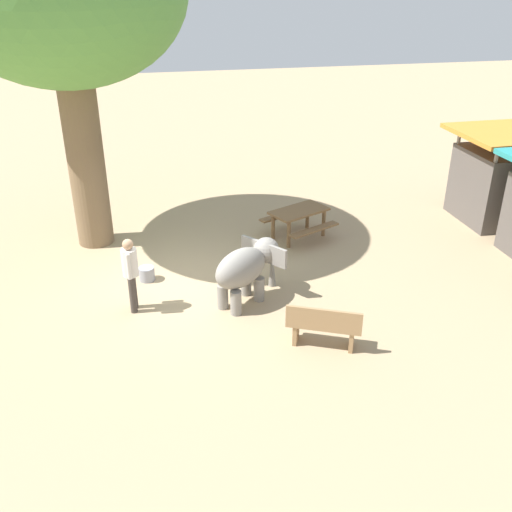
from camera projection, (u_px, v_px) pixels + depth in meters
The scene contains 7 objects.
ground_plane at pixel (184, 283), 12.99m from camera, with size 60.00×60.00×0.00m, color tan.
elephant at pixel (247, 267), 11.95m from camera, with size 1.63×1.72×1.26m.
person_handler at pixel (130, 270), 11.55m from camera, with size 0.51×0.32×1.62m.
wooden_bench at pixel (324, 325), 10.59m from camera, with size 0.96×1.44×0.88m.
picnic_table_near at pixel (299, 217), 14.94m from camera, with size 1.97×1.98×0.78m.
market_stall_orange at pixel (497, 181), 15.80m from camera, with size 2.50×2.50×2.52m.
feed_bucket at pixel (147, 274), 13.04m from camera, with size 0.36×0.36×0.32m, color gray.
Camera 1 is at (11.42, -0.83, 6.37)m, focal length 40.17 mm.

